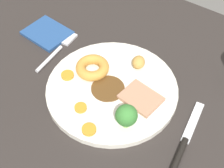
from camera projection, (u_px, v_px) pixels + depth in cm
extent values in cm
cube|color=#2B2623|center=(116.00, 109.00, 70.31)|extent=(120.00, 84.00, 3.60)
cylinder|color=silver|center=(112.00, 89.00, 70.67)|extent=(28.62, 28.62, 1.40)
cylinder|color=#563819|center=(108.00, 88.00, 69.68)|extent=(7.27, 7.27, 0.30)
cube|color=tan|center=(141.00, 98.00, 67.66)|extent=(8.70, 7.25, 0.80)
torus|color=#C68938|center=(92.00, 68.00, 72.35)|extent=(7.51, 7.51, 2.26)
ellipsoid|color=#BC8C42|center=(139.00, 62.00, 73.11)|extent=(3.93, 4.25, 2.71)
cylinder|color=orange|center=(88.00, 129.00, 62.83)|extent=(2.85, 2.85, 0.66)
cylinder|color=orange|center=(81.00, 108.00, 66.12)|extent=(2.53, 2.53, 0.67)
cylinder|color=orange|center=(67.00, 75.00, 71.92)|extent=(2.84, 2.84, 0.67)
cylinder|color=#8CB766|center=(126.00, 123.00, 63.03)|extent=(1.34, 1.34, 1.87)
sphere|color=#387A33|center=(126.00, 115.00, 61.16)|extent=(4.35, 4.35, 4.35)
cylinder|color=silver|center=(49.00, 59.00, 77.10)|extent=(1.76, 9.54, 0.90)
cube|color=silver|center=(69.00, 39.00, 81.85)|extent=(2.40, 4.66, 0.60)
cylinder|color=black|center=(178.00, 157.00, 60.15)|extent=(2.45, 8.58, 1.20)
cube|color=silver|center=(193.00, 122.00, 65.67)|extent=(3.25, 10.64, 0.40)
cube|color=navy|center=(47.00, 33.00, 83.20)|extent=(11.61, 9.76, 0.80)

